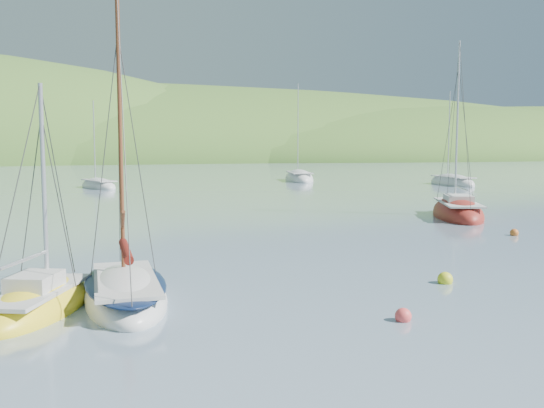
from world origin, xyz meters
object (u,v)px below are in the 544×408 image
object	(u,v)px
sloop_red	(457,214)
distant_sloop_b	(299,179)
sailboat_yellow	(38,306)
daysailer_white	(125,294)
distant_sloop_a	(99,186)
distant_sloop_d	(452,183)

from	to	relation	value
sloop_red	distant_sloop_b	bearing A→B (deg)	108.92
sailboat_yellow	distant_sloop_b	bearing A→B (deg)	85.82
daysailer_white	sailboat_yellow	bearing A→B (deg)	-168.52
sloop_red	distant_sloop_a	bearing A→B (deg)	146.19
sailboat_yellow	distant_sloop_b	xyz separation A→B (m)	(25.92, 51.25, 0.04)
distant_sloop_a	sloop_red	bearing A→B (deg)	-77.45
daysailer_white	distant_sloop_a	distance (m)	45.65
sailboat_yellow	distant_sloop_a	size ratio (longest dim) A/B	0.69
daysailer_white	sloop_red	xyz separation A→B (m)	(20.36, 14.01, 0.00)
daysailer_white	distant_sloop_a	xyz separation A→B (m)	(0.47, 45.65, -0.05)
sailboat_yellow	sloop_red	bearing A→B (deg)	55.19
distant_sloop_b	distant_sloop_a	bearing A→B (deg)	-156.09
sloop_red	distant_sloop_a	world-z (taller)	sloop_red
sailboat_yellow	distant_sloop_a	bearing A→B (deg)	109.25
sloop_red	sailboat_yellow	distance (m)	26.85
distant_sloop_a	distant_sloop_b	distance (m)	23.75
daysailer_white	sloop_red	world-z (taller)	sloop_red
distant_sloop_b	distant_sloop_d	bearing A→B (deg)	-30.29
distant_sloop_b	sloop_red	bearing A→B (deg)	-83.77
daysailer_white	sloop_red	bearing A→B (deg)	35.33
sailboat_yellow	distant_sloop_a	xyz separation A→B (m)	(2.74, 46.08, 0.00)
daysailer_white	distant_sloop_b	size ratio (longest dim) A/B	0.74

